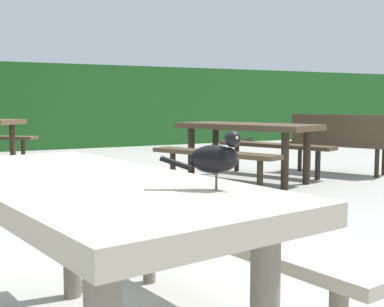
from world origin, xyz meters
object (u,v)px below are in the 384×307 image
picnic_table_foreground (80,225)px  picnic_table_mid_left (247,138)px  park_bench_side (339,139)px  bird_grackle (217,157)px

picnic_table_foreground → picnic_table_mid_left: (3.12, 3.61, 0.00)m
picnic_table_mid_left → park_bench_side: bearing=-0.4°
picnic_table_foreground → bird_grackle: (0.31, -0.49, 0.29)m
picnic_table_foreground → park_bench_side: (4.66, 3.60, -0.07)m
picnic_table_mid_left → bird_grackle: bearing=-124.4°
bird_grackle → park_bench_side: size_ratio=0.18×
picnic_table_foreground → park_bench_side: bearing=37.7°
bird_grackle → picnic_table_mid_left: bearing=55.6°
picnic_table_foreground → park_bench_side: 5.89m
bird_grackle → park_bench_side: 5.98m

